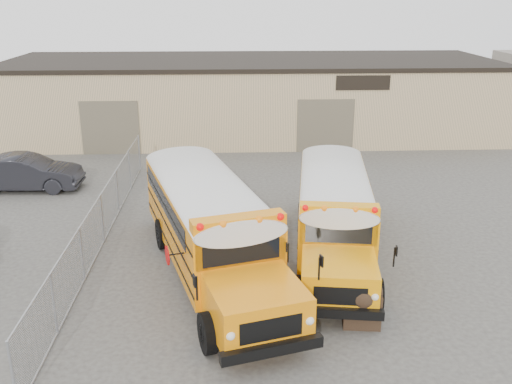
{
  "coord_description": "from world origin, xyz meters",
  "views": [
    {
      "loc": [
        -1.3,
        -16.3,
        8.6
      ],
      "look_at": [
        -0.41,
        3.63,
        1.6
      ],
      "focal_mm": 40.0,
      "sensor_mm": 36.0,
      "label": 1
    }
  ],
  "objects_px": {
    "tarp_bundle": "(362,298)",
    "car_dark": "(26,173)",
    "school_bus_left": "(172,165)",
    "school_bus_right": "(330,160)"
  },
  "relations": [
    {
      "from": "tarp_bundle",
      "to": "car_dark",
      "type": "distance_m",
      "value": 17.47
    },
    {
      "from": "school_bus_left",
      "to": "school_bus_right",
      "type": "xyz_separation_m",
      "value": [
        6.8,
        0.93,
        -0.16
      ]
    },
    {
      "from": "school_bus_right",
      "to": "car_dark",
      "type": "distance_m",
      "value": 13.8
    },
    {
      "from": "school_bus_right",
      "to": "car_dark",
      "type": "xyz_separation_m",
      "value": [
        -13.7,
        1.38,
        -0.81
      ]
    },
    {
      "from": "school_bus_left",
      "to": "tarp_bundle",
      "type": "height_order",
      "value": "school_bus_left"
    },
    {
      "from": "school_bus_right",
      "to": "tarp_bundle",
      "type": "distance_m",
      "value": 10.49
    },
    {
      "from": "school_bus_left",
      "to": "school_bus_right",
      "type": "bearing_deg",
      "value": 7.75
    },
    {
      "from": "car_dark",
      "to": "school_bus_right",
      "type": "bearing_deg",
      "value": -94.49
    },
    {
      "from": "tarp_bundle",
      "to": "car_dark",
      "type": "relative_size",
      "value": 0.3
    },
    {
      "from": "school_bus_left",
      "to": "tarp_bundle",
      "type": "xyz_separation_m",
      "value": [
        5.98,
        -9.5,
        -1.02
      ]
    }
  ]
}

